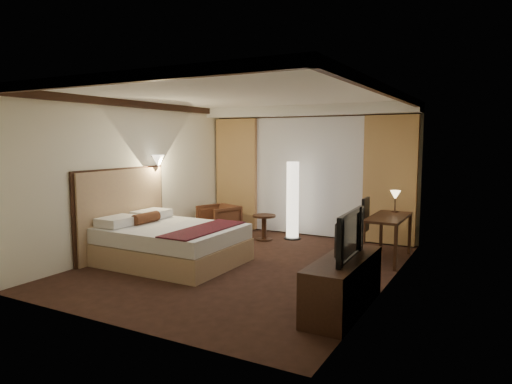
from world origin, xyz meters
The scene contains 21 objects.
floor centered at (0.00, 0.00, 0.00)m, with size 4.50×5.50×0.01m, color black.
ceiling centered at (0.00, 0.00, 2.70)m, with size 4.50×5.50×0.01m, color white.
back_wall centered at (0.00, 2.75, 1.35)m, with size 4.50×0.02×2.70m, color white.
left_wall centered at (-2.25, 0.00, 1.35)m, with size 0.02×5.50×2.70m, color white.
right_wall centered at (2.25, 0.00, 1.35)m, with size 0.02×5.50×2.70m, color white.
crown_molding centered at (0.00, 0.00, 2.64)m, with size 4.50×5.50×0.12m, color black, non-canonical shape.
soffit centered at (0.00, 2.50, 2.60)m, with size 4.50×0.50×0.20m, color white.
curtain_sheer centered at (0.00, 2.67, 1.25)m, with size 2.48×0.04×2.45m, color silver.
curtain_left_drape centered at (-1.70, 2.61, 1.25)m, with size 1.00×0.14×2.45m, color tan.
curtain_right_drape centered at (1.70, 2.61, 1.25)m, with size 1.00×0.14×2.45m, color tan.
wall_sconce centered at (-2.09, 0.41, 1.62)m, with size 0.24×0.24×0.24m, color white, non-canonical shape.
bed centered at (-1.12, -0.42, 0.31)m, with size 2.14×1.67×0.63m, color white, non-canonical shape.
headboard centered at (-2.20, -0.42, 0.75)m, with size 0.12×1.97×1.50m, color tan, non-canonical shape.
armchair centered at (-1.60, 1.71, 0.36)m, with size 0.70×0.66×0.72m, color #4E2717.
side_table centered at (-0.58, 1.81, 0.26)m, with size 0.47×0.47×0.51m, color black, non-canonical shape.
floor_lamp centered at (-0.12, 2.18, 0.79)m, with size 0.33×0.33×1.59m, color white, non-canonical shape.
desk centered at (1.95, 1.43, 0.38)m, with size 0.55×1.28×0.75m, color black, non-canonical shape.
desk_lamp centered at (1.95, 1.92, 0.92)m, with size 0.18×0.18×0.34m, color #FFD899, non-canonical shape.
office_chair centered at (1.38, 1.38, 0.52)m, with size 0.50×0.50×1.04m, color black, non-canonical shape.
dresser centered at (2.00, -1.11, 0.32)m, with size 0.50×1.62×0.63m, color black, non-canonical shape.
television centered at (1.97, -1.11, 0.93)m, with size 1.03×0.59×0.13m, color black.
Camera 1 is at (3.59, -6.19, 2.01)m, focal length 32.00 mm.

